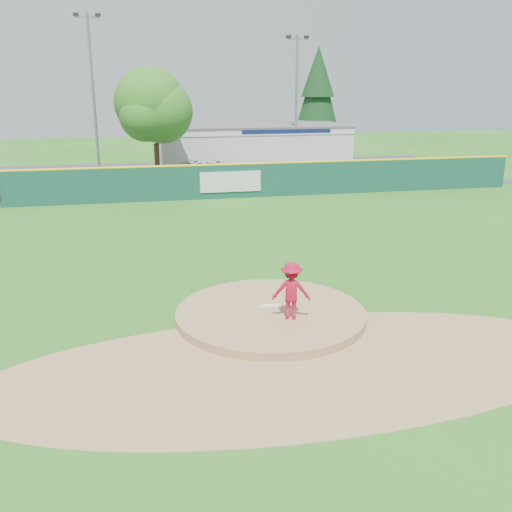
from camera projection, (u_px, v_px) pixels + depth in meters
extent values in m
plane|color=#286B19|center=(270.00, 318.00, 16.58)|extent=(120.00, 120.00, 0.00)
cylinder|color=#9E774C|center=(270.00, 318.00, 16.58)|extent=(5.50, 5.50, 0.50)
cube|color=white|center=(268.00, 306.00, 16.78)|extent=(0.60, 0.15, 0.04)
cylinder|color=#9E774C|center=(300.00, 366.00, 13.77)|extent=(15.40, 15.40, 0.01)
cube|color=#38383A|center=(184.00, 176.00, 41.82)|extent=(44.00, 16.00, 0.02)
imported|color=#AC0E2B|center=(291.00, 291.00, 15.72)|extent=(1.18, 0.88, 1.63)
imported|color=silver|center=(213.00, 169.00, 39.73)|extent=(6.01, 3.77, 1.55)
cube|color=silver|center=(251.00, 145.00, 47.24)|extent=(15.00, 8.00, 3.20)
cube|color=white|center=(261.00, 132.00, 43.07)|extent=(15.00, 0.06, 0.55)
cube|color=#0F194C|center=(287.00, 131.00, 43.44)|extent=(7.00, 0.03, 0.28)
cube|color=#59595B|center=(250.00, 125.00, 46.76)|extent=(15.20, 8.20, 0.12)
cube|color=silver|center=(231.00, 182.00, 33.42)|extent=(3.60, 0.04, 1.20)
cube|color=#144139|center=(198.00, 183.00, 33.12)|extent=(40.00, 0.10, 2.00)
cylinder|color=yellow|center=(198.00, 165.00, 32.82)|extent=(40.00, 0.14, 0.14)
cylinder|color=#382314|center=(157.00, 163.00, 39.17)|extent=(0.36, 0.36, 2.60)
sphere|color=#387F23|center=(155.00, 114.00, 38.22)|extent=(5.60, 5.60, 5.60)
cylinder|color=#382314|center=(316.00, 148.00, 52.63)|extent=(0.40, 0.40, 1.60)
cone|color=#113A16|center=(318.00, 94.00, 51.24)|extent=(4.40, 4.40, 7.90)
cylinder|color=gray|center=(94.00, 99.00, 39.01)|extent=(0.20, 0.20, 11.00)
cube|color=gray|center=(87.00, 17.00, 37.50)|extent=(1.60, 0.10, 0.10)
cube|color=black|center=(76.00, 14.00, 37.31)|extent=(0.35, 0.25, 0.20)
cube|color=black|center=(98.00, 15.00, 37.59)|extent=(0.35, 0.25, 0.20)
cylinder|color=gray|center=(296.00, 104.00, 44.05)|extent=(0.20, 0.20, 10.00)
cube|color=gray|center=(297.00, 39.00, 42.68)|extent=(1.60, 0.10, 0.10)
cube|color=black|center=(288.00, 37.00, 42.49)|extent=(0.35, 0.25, 0.20)
cube|color=black|center=(306.00, 37.00, 42.78)|extent=(0.35, 0.25, 0.20)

